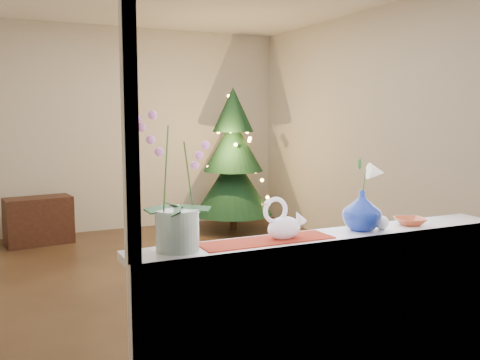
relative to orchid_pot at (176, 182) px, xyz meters
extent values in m
plane|color=#311F14|center=(0.84, 2.35, -1.24)|extent=(5.00, 5.00, 0.00)
cube|color=beige|center=(0.84, 4.85, 0.11)|extent=(4.50, 0.10, 2.70)
cube|color=beige|center=(0.84, -0.15, 0.11)|extent=(4.50, 0.10, 2.70)
cube|color=beige|center=(3.09, 2.35, 0.11)|extent=(0.10, 5.00, 2.70)
cube|color=white|center=(0.84, -0.11, -0.80)|extent=(2.20, 0.08, 0.88)
cube|color=white|center=(0.84, -0.02, -0.34)|extent=(2.20, 0.26, 0.04)
cube|color=maroon|center=(0.46, -0.02, -0.32)|extent=(0.70, 0.20, 0.01)
imported|color=navy|center=(1.05, -0.02, -0.20)|extent=(0.29, 0.29, 0.25)
sphere|color=white|center=(1.16, -0.05, -0.28)|extent=(0.09, 0.09, 0.08)
imported|color=#A84424|center=(1.39, -0.02, -0.31)|extent=(0.18, 0.18, 0.04)
cube|color=black|center=(-0.27, 4.39, -0.96)|extent=(0.80, 0.47, 0.57)
camera|label=1|loc=(-0.78, -2.33, 0.31)|focal=40.00mm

